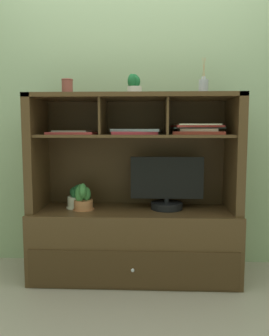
{
  "coord_description": "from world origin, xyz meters",
  "views": [
    {
      "loc": [
        0.11,
        -2.47,
        1.08
      ],
      "look_at": [
        0.0,
        0.0,
        0.8
      ],
      "focal_mm": 36.81,
      "sensor_mm": 36.0,
      "label": 1
    }
  ],
  "objects_px": {
    "potted_fern": "(76,198)",
    "ceramic_vase": "(67,87)",
    "magazine_stack_centre": "(74,133)",
    "magazine_stack_right": "(197,129)",
    "tv_monitor": "(167,187)",
    "magazine_stack_left": "(136,132)",
    "media_console": "(135,221)",
    "potted_succulent": "(134,86)",
    "diffuser_bottle": "(203,86)",
    "potted_orchid": "(83,198)"
  },
  "relations": [
    {
      "from": "magazine_stack_right",
      "to": "ceramic_vase",
      "type": "height_order",
      "value": "ceramic_vase"
    },
    {
      "from": "media_console",
      "to": "ceramic_vase",
      "type": "bearing_deg",
      "value": 179.85
    },
    {
      "from": "tv_monitor",
      "to": "potted_fern",
      "type": "relative_size",
      "value": 3.01
    },
    {
      "from": "magazine_stack_right",
      "to": "magazine_stack_left",
      "type": "bearing_deg",
      "value": -175.7
    },
    {
      "from": "potted_fern",
      "to": "ceramic_vase",
      "type": "relative_size",
      "value": 1.53
    },
    {
      "from": "diffuser_bottle",
      "to": "ceramic_vase",
      "type": "xyz_separation_m",
      "value": [
        -0.96,
        0.02,
        0.0
      ]
    },
    {
      "from": "tv_monitor",
      "to": "potted_orchid",
      "type": "bearing_deg",
      "value": -175.26
    },
    {
      "from": "potted_succulent",
      "to": "media_console",
      "type": "bearing_deg",
      "value": -40.09
    },
    {
      "from": "magazine_stack_centre",
      "to": "potted_succulent",
      "type": "bearing_deg",
      "value": 5.05
    },
    {
      "from": "potted_fern",
      "to": "magazine_stack_right",
      "type": "xyz_separation_m",
      "value": [
        0.88,
        -0.01,
        0.51
      ]
    },
    {
      "from": "magazine_stack_left",
      "to": "diffuser_bottle",
      "type": "xyz_separation_m",
      "value": [
        0.47,
        0.01,
        0.31
      ]
    },
    {
      "from": "media_console",
      "to": "tv_monitor",
      "type": "xyz_separation_m",
      "value": [
        0.24,
        0.0,
        0.26
      ]
    },
    {
      "from": "potted_orchid",
      "to": "magazine_stack_right",
      "type": "xyz_separation_m",
      "value": [
        0.82,
        0.05,
        0.5
      ]
    },
    {
      "from": "media_console",
      "to": "magazine_stack_centre",
      "type": "xyz_separation_m",
      "value": [
        -0.43,
        -0.04,
        0.65
      ]
    },
    {
      "from": "magazine_stack_right",
      "to": "potted_succulent",
      "type": "xyz_separation_m",
      "value": [
        -0.45,
        -0.0,
        0.31
      ]
    },
    {
      "from": "tv_monitor",
      "to": "potted_orchid",
      "type": "relative_size",
      "value": 2.64
    },
    {
      "from": "tv_monitor",
      "to": "magazine_stack_right",
      "type": "height_order",
      "value": "magazine_stack_right"
    },
    {
      "from": "magazine_stack_right",
      "to": "tv_monitor",
      "type": "bearing_deg",
      "value": -179.64
    },
    {
      "from": "magazine_stack_centre",
      "to": "magazine_stack_right",
      "type": "height_order",
      "value": "magazine_stack_right"
    },
    {
      "from": "potted_orchid",
      "to": "diffuser_bottle",
      "type": "bearing_deg",
      "value": 2.03
    },
    {
      "from": "magazine_stack_left",
      "to": "magazine_stack_right",
      "type": "relative_size",
      "value": 0.96
    },
    {
      "from": "media_console",
      "to": "potted_succulent",
      "type": "xyz_separation_m",
      "value": [
        -0.0,
        0.0,
        0.98
      ]
    },
    {
      "from": "potted_orchid",
      "to": "media_console",
      "type": "bearing_deg",
      "value": 7.29
    },
    {
      "from": "magazine_stack_left",
      "to": "diffuser_bottle",
      "type": "relative_size",
      "value": 1.44
    },
    {
      "from": "media_console",
      "to": "potted_succulent",
      "type": "relative_size",
      "value": 9.94
    },
    {
      "from": "magazine_stack_right",
      "to": "diffuser_bottle",
      "type": "relative_size",
      "value": 1.51
    },
    {
      "from": "magazine_stack_right",
      "to": "potted_succulent",
      "type": "height_order",
      "value": "potted_succulent"
    },
    {
      "from": "tv_monitor",
      "to": "potted_fern",
      "type": "xyz_separation_m",
      "value": [
        -0.67,
        0.01,
        -0.09
      ]
    },
    {
      "from": "media_console",
      "to": "magazine_stack_left",
      "type": "bearing_deg",
      "value": -65.94
    },
    {
      "from": "potted_fern",
      "to": "ceramic_vase",
      "type": "distance_m",
      "value": 0.81
    },
    {
      "from": "potted_orchid",
      "to": "magazine_stack_left",
      "type": "height_order",
      "value": "magazine_stack_left"
    },
    {
      "from": "media_console",
      "to": "magazine_stack_centre",
      "type": "relative_size",
      "value": 4.19
    },
    {
      "from": "tv_monitor",
      "to": "magazine_stack_centre",
      "type": "distance_m",
      "value": 0.78
    },
    {
      "from": "media_console",
      "to": "diffuser_bottle",
      "type": "relative_size",
      "value": 5.91
    },
    {
      "from": "potted_orchid",
      "to": "magazine_stack_right",
      "type": "bearing_deg",
      "value": 3.62
    },
    {
      "from": "tv_monitor",
      "to": "ceramic_vase",
      "type": "bearing_deg",
      "value": -179.88
    },
    {
      "from": "media_console",
      "to": "potted_fern",
      "type": "bearing_deg",
      "value": 178.41
    },
    {
      "from": "magazine_stack_right",
      "to": "diffuser_bottle",
      "type": "xyz_separation_m",
      "value": [
        0.04,
        -0.02,
        0.3
      ]
    },
    {
      "from": "potted_orchid",
      "to": "potted_succulent",
      "type": "relative_size",
      "value": 1.34
    },
    {
      "from": "magazine_stack_left",
      "to": "potted_succulent",
      "type": "distance_m",
      "value": 0.32
    },
    {
      "from": "ceramic_vase",
      "to": "potted_succulent",
      "type": "bearing_deg",
      "value": 0.19
    },
    {
      "from": "tv_monitor",
      "to": "magazine_stack_left",
      "type": "xyz_separation_m",
      "value": [
        -0.22,
        -0.03,
        0.4
      ]
    },
    {
      "from": "tv_monitor",
      "to": "magazine_stack_centre",
      "type": "relative_size",
      "value": 1.49
    },
    {
      "from": "magazine_stack_centre",
      "to": "diffuser_bottle",
      "type": "height_order",
      "value": "diffuser_bottle"
    },
    {
      "from": "magazine_stack_left",
      "to": "ceramic_vase",
      "type": "xyz_separation_m",
      "value": [
        -0.49,
        0.03,
        0.32
      ]
    },
    {
      "from": "tv_monitor",
      "to": "ceramic_vase",
      "type": "relative_size",
      "value": 4.6
    },
    {
      "from": "media_console",
      "to": "diffuser_bottle",
      "type": "bearing_deg",
      "value": -2.07
    },
    {
      "from": "potted_orchid",
      "to": "tv_monitor",
      "type": "bearing_deg",
      "value": 4.74
    },
    {
      "from": "potted_orchid",
      "to": "magazine_stack_right",
      "type": "distance_m",
      "value": 0.96
    },
    {
      "from": "magazine_stack_centre",
      "to": "ceramic_vase",
      "type": "xyz_separation_m",
      "value": [
        -0.05,
        0.04,
        0.32
      ]
    }
  ]
}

